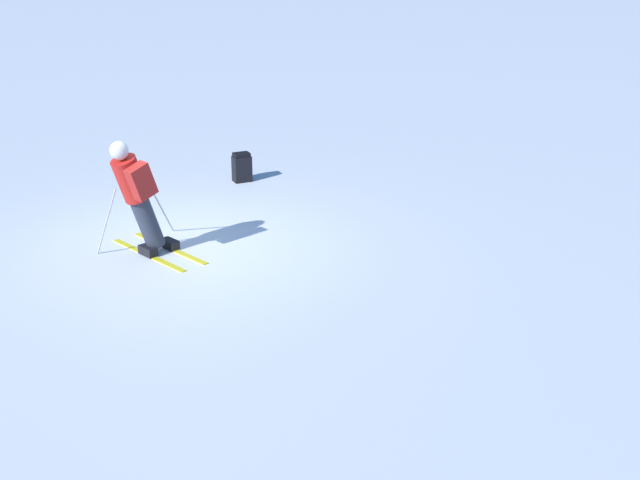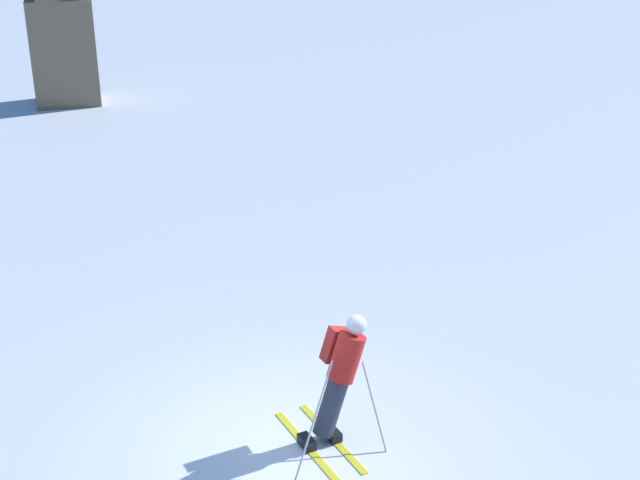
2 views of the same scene
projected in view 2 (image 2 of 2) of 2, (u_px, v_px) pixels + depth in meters
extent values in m
plane|color=white|center=(287.00, 448.00, 10.95)|extent=(300.00, 300.00, 0.00)
cube|color=yellow|center=(307.00, 446.00, 10.97)|extent=(0.45, 1.59, 0.01)
cube|color=yellow|center=(332.00, 438.00, 11.13)|extent=(0.45, 1.59, 0.01)
cube|color=black|center=(307.00, 442.00, 10.95)|extent=(0.20, 0.30, 0.12)
cube|color=black|center=(332.00, 434.00, 11.10)|extent=(0.20, 0.30, 0.12)
cylinder|color=#2D3342|center=(331.00, 406.00, 10.93)|extent=(0.53, 0.36, 0.80)
cylinder|color=red|center=(346.00, 357.00, 10.77)|extent=(0.57, 0.45, 0.67)
sphere|color=tan|center=(356.00, 327.00, 10.67)|extent=(0.31, 0.27, 0.27)
sphere|color=silver|center=(356.00, 325.00, 10.66)|extent=(0.36, 0.31, 0.31)
cube|color=#AD231E|center=(336.00, 345.00, 10.97)|extent=(0.43, 0.27, 0.51)
cylinder|color=#B7B7BC|center=(314.00, 421.00, 10.47)|extent=(0.68, 0.69, 1.18)
cylinder|color=#B7B7BC|center=(374.00, 407.00, 10.87)|extent=(0.20, 0.50, 1.04)
cube|color=#7A664C|center=(64.00, 51.00, 25.64)|extent=(1.81, 1.53, 3.01)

